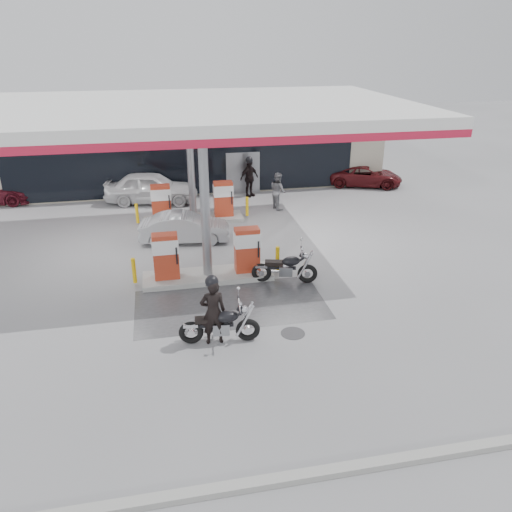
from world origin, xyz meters
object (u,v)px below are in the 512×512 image
(attendant, at_px, (278,191))
(hatchback_silver, at_px, (185,228))
(sedan_white, at_px, (151,187))
(main_motorcycle, at_px, (221,326))
(pump_island_near, at_px, (207,260))
(pump_island_far, at_px, (193,206))
(parked_car_right, at_px, (365,176))
(biker_main, at_px, (213,312))
(biker_walking, at_px, (249,178))
(parked_motorcycle, at_px, (286,269))

(attendant, xyz_separation_m, hatchback_silver, (-4.75, -3.40, -0.30))
(attendant, bearing_deg, sedan_white, 55.54)
(main_motorcycle, xyz_separation_m, hatchback_silver, (-0.47, 7.60, 0.09))
(pump_island_near, height_order, pump_island_far, same)
(pump_island_far, height_order, sedan_white, pump_island_far)
(main_motorcycle, height_order, parked_car_right, main_motorcycle)
(pump_island_near, bearing_deg, biker_main, -93.91)
(pump_island_far, height_order, parked_car_right, pump_island_far)
(pump_island_near, relative_size, biker_walking, 2.60)
(sedan_white, bearing_deg, attendant, -99.41)
(pump_island_near, distance_m, main_motorcycle, 4.01)
(biker_walking, bearing_deg, pump_island_near, -138.91)
(biker_main, relative_size, parked_motorcycle, 0.87)
(pump_island_near, bearing_deg, parked_motorcycle, -17.30)
(parked_car_right, bearing_deg, main_motorcycle, 163.50)
(main_motorcycle, bearing_deg, biker_walking, 82.14)
(attendant, distance_m, parked_car_right, 6.53)
(pump_island_near, height_order, parked_car_right, pump_island_near)
(main_motorcycle, distance_m, attendant, 11.81)
(pump_island_far, xyz_separation_m, parked_car_right, (10.00, 4.00, -0.15))
(hatchback_silver, xyz_separation_m, parked_car_right, (10.54, 6.40, -0.04))
(biker_main, xyz_separation_m, parked_car_right, (10.27, 13.98, -0.41))
(pump_island_near, height_order, biker_walking, biker_walking)
(attendant, relative_size, hatchback_silver, 0.49)
(parked_motorcycle, xyz_separation_m, sedan_white, (-4.42, 10.01, 0.27))
(biker_main, height_order, hatchback_silver, biker_main)
(hatchback_silver, bearing_deg, sedan_white, 19.45)
(parked_motorcycle, bearing_deg, hatchback_silver, 139.61)
(main_motorcycle, bearing_deg, hatchback_silver, 99.61)
(attendant, height_order, hatchback_silver, attendant)
(sedan_white, xyz_separation_m, parked_car_right, (11.83, 0.80, -0.22))
(pump_island_near, height_order, sedan_white, pump_island_near)
(biker_main, bearing_deg, main_motorcycle, 173.10)
(pump_island_far, bearing_deg, sedan_white, 119.71)
(pump_island_far, bearing_deg, hatchback_silver, -102.73)
(biker_main, bearing_deg, pump_island_far, -93.62)
(parked_motorcycle, xyz_separation_m, attendant, (1.62, 7.81, 0.38))
(attendant, bearing_deg, parked_motorcycle, 153.86)
(pump_island_near, xyz_separation_m, parked_motorcycle, (2.59, -0.81, -0.19))
(pump_island_near, bearing_deg, main_motorcycle, -91.05)
(sedan_white, xyz_separation_m, biker_walking, (5.04, 0.06, 0.21))
(pump_island_far, xyz_separation_m, hatchback_silver, (-0.54, -2.40, -0.11))
(pump_island_near, relative_size, parked_motorcycle, 2.29)
(parked_motorcycle, relative_size, sedan_white, 0.49)
(pump_island_near, bearing_deg, pump_island_far, 90.00)
(attendant, height_order, biker_walking, biker_walking)
(pump_island_far, height_order, attendant, attendant)
(sedan_white, bearing_deg, parked_motorcycle, -145.56)
(pump_island_near, bearing_deg, hatchback_silver, 98.57)
(biker_walking, bearing_deg, sedan_white, 150.96)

